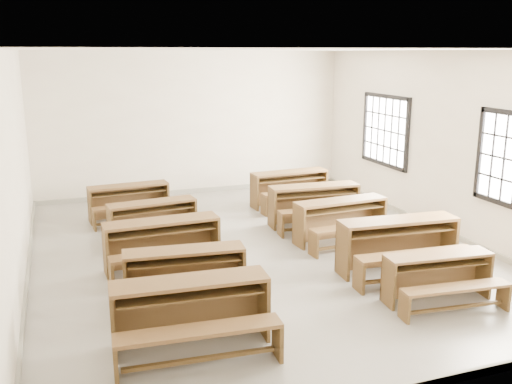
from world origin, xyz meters
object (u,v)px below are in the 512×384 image
object	(u,v)px
desk_set_7	(342,218)
desk_set_9	(290,186)
desk_set_6	(399,242)
desk_set_2	(163,242)
desk_set_1	(185,272)
desk_set_4	(129,200)
desk_set_5	(439,275)
desk_set_0	(191,309)
desk_set_8	(315,202)
desk_set_3	(153,218)

from	to	relation	value
desk_set_7	desk_set_9	bearing A→B (deg)	83.87
desk_set_6	desk_set_2	bearing A→B (deg)	163.06
desk_set_1	desk_set_2	distance (m)	1.20
desk_set_2	desk_set_4	world-z (taller)	desk_set_2
desk_set_5	desk_set_6	world-z (taller)	desk_set_6
desk_set_7	desk_set_9	xyz separation A→B (m)	(0.09, 2.46, 0.00)
desk_set_0	desk_set_2	size ratio (longest dim) A/B	1.03
desk_set_1	desk_set_0	bearing A→B (deg)	-93.57
desk_set_1	desk_set_7	xyz separation A→B (m)	(3.04, 1.47, 0.02)
desk_set_4	desk_set_9	size ratio (longest dim) A/B	0.94
desk_set_6	desk_set_8	distance (m)	2.55
desk_set_1	desk_set_6	bearing A→B (deg)	5.00
desk_set_5	desk_set_9	distance (m)	5.03
desk_set_6	desk_set_8	world-z (taller)	desk_set_6
desk_set_0	desk_set_9	distance (m)	6.11
desk_set_3	desk_set_4	xyz separation A→B (m)	(-0.23, 1.39, 0.00)
desk_set_4	desk_set_3	bearing A→B (deg)	-85.26
desk_set_3	desk_set_5	world-z (taller)	desk_set_3
desk_set_7	desk_set_6	bearing A→B (deg)	-88.71
desk_set_6	desk_set_7	world-z (taller)	desk_set_6
desk_set_1	desk_set_5	distance (m)	3.28
desk_set_3	desk_set_9	size ratio (longest dim) A/B	0.94
desk_set_3	desk_set_7	world-z (taller)	desk_set_7
desk_set_5	desk_set_9	world-z (taller)	desk_set_9
desk_set_6	desk_set_0	bearing A→B (deg)	-157.36
desk_set_7	desk_set_8	xyz separation A→B (m)	(-0.02, 1.04, 0.02)
desk_set_4	desk_set_6	size ratio (longest dim) A/B	0.86
desk_set_0	desk_set_6	xyz separation A→B (m)	(3.38, 1.14, 0.02)
desk_set_3	desk_set_4	world-z (taller)	desk_set_4
desk_set_0	desk_set_7	xyz separation A→B (m)	(3.24, 2.66, -0.02)
desk_set_3	desk_set_5	distance (m)	4.83
desk_set_4	desk_set_9	world-z (taller)	desk_set_9
desk_set_3	desk_set_7	xyz separation A→B (m)	(3.01, -1.17, 0.03)
desk_set_1	desk_set_6	size ratio (longest dim) A/B	0.89
desk_set_9	desk_set_2	bearing A→B (deg)	-142.76
desk_set_5	desk_set_9	bearing A→B (deg)	94.75
desk_set_3	desk_set_4	size ratio (longest dim) A/B	1.00
desk_set_5	desk_set_9	size ratio (longest dim) A/B	0.88
desk_set_7	desk_set_8	distance (m)	1.04
desk_set_6	desk_set_7	xyz separation A→B (m)	(-0.14, 1.51, -0.04)
desk_set_1	desk_set_9	world-z (taller)	desk_set_9
desk_set_5	desk_set_8	world-z (taller)	desk_set_8
desk_set_8	desk_set_7	bearing A→B (deg)	-85.50
desk_set_4	desk_set_6	xyz separation A→B (m)	(3.37, -4.08, 0.07)
desk_set_9	desk_set_4	bearing A→B (deg)	174.94
desk_set_4	desk_set_7	world-z (taller)	desk_set_7
desk_set_0	desk_set_5	world-z (taller)	desk_set_0
desk_set_0	desk_set_3	xyz separation A→B (m)	(0.23, 3.83, -0.06)
desk_set_1	desk_set_3	size ratio (longest dim) A/B	1.03
desk_set_9	desk_set_1	bearing A→B (deg)	-131.87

